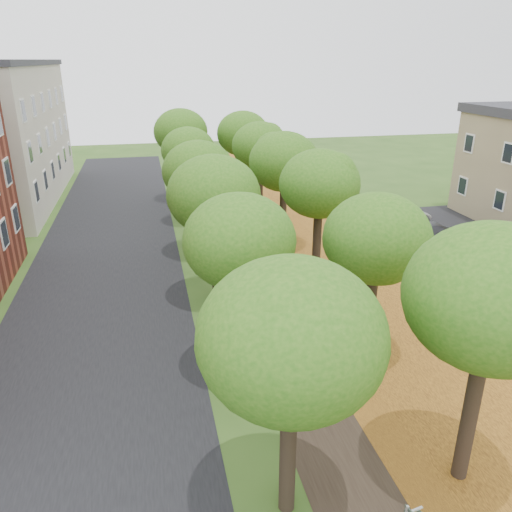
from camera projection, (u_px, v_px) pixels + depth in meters
ground at (368, 491)px, 12.87m from camera, size 120.00×120.00×0.00m
street_asphalt at (104, 282)px, 25.00m from camera, size 8.00×70.00×0.01m
footpath at (250, 269)px, 26.50m from camera, size 3.20×70.00×0.01m
leaf_verge at (339, 262)px, 27.50m from camera, size 7.50×70.00×0.01m
parking_lot at (465, 244)px, 30.11m from camera, size 9.00×16.00×0.01m
tree_row_west at (205, 182)px, 24.28m from camera, size 3.78×33.78×6.49m
tree_row_east at (300, 177)px, 25.24m from camera, size 3.78×33.78×6.49m
car_red at (462, 248)px, 27.76m from camera, size 3.83×1.42×1.25m
car_grey at (434, 233)px, 30.06m from camera, size 4.60×2.40×1.27m
car_white at (395, 215)px, 33.25m from camera, size 5.58×3.42×1.44m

